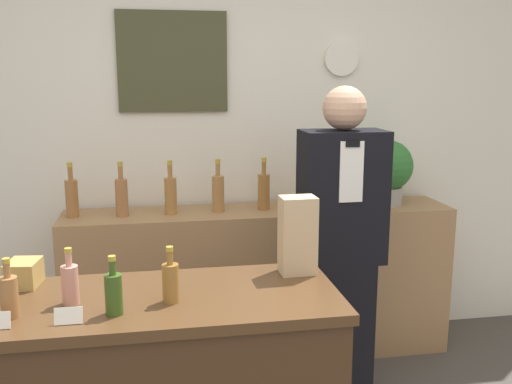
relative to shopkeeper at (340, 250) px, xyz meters
name	(u,v)px	position (x,y,z in m)	size (l,w,h in m)	color
back_wall	(216,134)	(-0.55, 0.83, 0.53)	(5.20, 0.09, 2.70)	silver
back_shelf	(260,283)	(-0.32, 0.56, -0.37)	(2.32, 0.42, 0.92)	#9E754C
shopkeeper	(340,250)	(0.00, 0.00, 0.00)	(0.42, 0.26, 1.66)	black
potted_plant	(387,169)	(0.48, 0.56, 0.32)	(0.31, 0.31, 0.40)	#9E998E
paper_bag	(298,235)	(-0.36, -0.53, 0.24)	(0.15, 0.11, 0.32)	tan
price_card_right	(68,316)	(-1.22, -0.88, 0.11)	(0.09, 0.02, 0.06)	white
gift_box	(24,273)	(-1.44, -0.49, 0.13)	(0.13, 0.15, 0.10)	tan
counter_bottle_0	(9,295)	(-1.42, -0.79, 0.16)	(0.06, 0.06, 0.21)	#9E693B
counter_bottle_1	(70,283)	(-1.24, -0.71, 0.16)	(0.06, 0.06, 0.21)	tan
counter_bottle_2	(114,293)	(-1.08, -0.83, 0.16)	(0.06, 0.06, 0.21)	#35511B
counter_bottle_3	(171,281)	(-0.89, -0.75, 0.16)	(0.06, 0.06, 0.21)	olive
shelf_bottle_0	(72,197)	(-1.40, 0.57, 0.21)	(0.07, 0.07, 0.31)	#9B6536
shelf_bottle_1	(122,196)	(-1.12, 0.54, 0.21)	(0.07, 0.07, 0.31)	#A0683E
shelf_bottle_2	(171,194)	(-0.85, 0.54, 0.21)	(0.07, 0.07, 0.31)	#A26F39
shelf_bottle_3	(218,192)	(-0.57, 0.55, 0.21)	(0.07, 0.07, 0.31)	#A4723E
shelf_bottle_4	(264,190)	(-0.30, 0.57, 0.21)	(0.07, 0.07, 0.31)	#9A6631
shelf_bottle_5	(308,189)	(-0.02, 0.57, 0.21)	(0.07, 0.07, 0.31)	#A56B30
shelf_bottle_6	(353,188)	(0.26, 0.55, 0.21)	(0.07, 0.07, 0.31)	#996A3E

